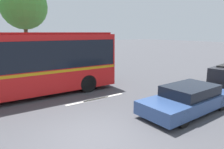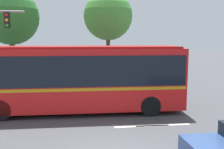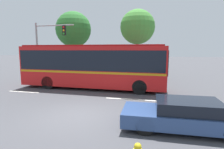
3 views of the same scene
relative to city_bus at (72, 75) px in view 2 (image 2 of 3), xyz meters
name	(u,v)px [view 2 (image 2 of 3)]	position (x,y,z in m)	size (l,w,h in m)	color
city_bus	(72,75)	(0.00, 0.00, 0.00)	(11.18, 2.69, 3.36)	red
flowering_hedge	(107,81)	(2.31, 5.33, -1.25)	(6.21, 1.47, 1.34)	#286028
street_tree_left	(11,17)	(-4.51, 6.47, 3.36)	(4.01, 4.01, 7.30)	brown
street_tree_centre	(108,16)	(2.65, 8.01, 3.62)	(3.92, 3.92, 7.52)	brown
lane_stripe_near	(163,125)	(3.93, -2.58, -1.90)	(2.40, 0.16, 0.01)	silver
lane_stripe_mid	(142,126)	(3.00, -2.60, -1.90)	(2.40, 0.16, 0.01)	silver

